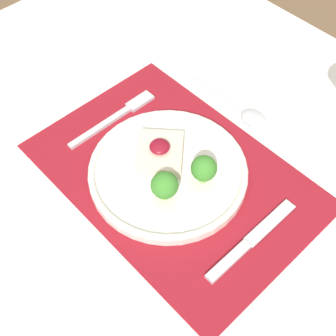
{
  "coord_description": "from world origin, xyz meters",
  "views": [
    {
      "loc": [
        0.33,
        -0.33,
        1.38
      ],
      "look_at": [
        -0.01,
        -0.01,
        0.75
      ],
      "focal_mm": 50.0,
      "sensor_mm": 36.0,
      "label": 1
    }
  ],
  "objects_px": {
    "fork": "(118,115)",
    "spoon": "(245,112)",
    "knife": "(246,245)",
    "dinner_plate": "(169,170)"
  },
  "relations": [
    {
      "from": "fork",
      "to": "spoon",
      "type": "relative_size",
      "value": 1.08
    },
    {
      "from": "fork",
      "to": "knife",
      "type": "bearing_deg",
      "value": -4.41
    },
    {
      "from": "knife",
      "to": "spoon",
      "type": "relative_size",
      "value": 1.08
    },
    {
      "from": "fork",
      "to": "spoon",
      "type": "xyz_separation_m",
      "value": [
        0.16,
        0.18,
        -0.0
      ]
    },
    {
      "from": "dinner_plate",
      "to": "spoon",
      "type": "distance_m",
      "value": 0.2
    },
    {
      "from": "dinner_plate",
      "to": "fork",
      "type": "height_order",
      "value": "dinner_plate"
    },
    {
      "from": "knife",
      "to": "spoon",
      "type": "bearing_deg",
      "value": 132.92
    },
    {
      "from": "dinner_plate",
      "to": "knife",
      "type": "xyz_separation_m",
      "value": [
        0.18,
        -0.0,
        -0.01
      ]
    },
    {
      "from": "fork",
      "to": "knife",
      "type": "xyz_separation_m",
      "value": [
        0.34,
        -0.03,
        0.0
      ]
    },
    {
      "from": "fork",
      "to": "spoon",
      "type": "distance_m",
      "value": 0.24
    }
  ]
}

